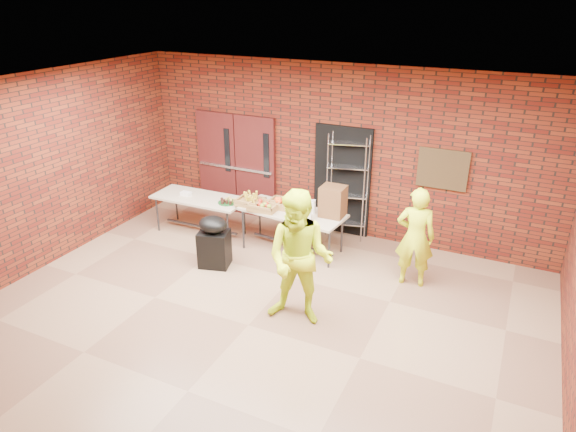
# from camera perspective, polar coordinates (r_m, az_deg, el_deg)

# --- Properties ---
(room) EXTENTS (8.08, 7.08, 3.28)m
(room) POSITION_cam_1_polar(r_m,az_deg,el_deg) (6.63, -4.88, -0.74)
(room) COLOR brown
(room) RESTS_ON ground
(double_doors) EXTENTS (1.78, 0.12, 2.10)m
(double_doors) POSITION_cam_1_polar(r_m,az_deg,el_deg) (10.64, -5.76, 5.70)
(double_doors) COLOR #431413
(double_doors) RESTS_ON room
(dark_doorway) EXTENTS (1.10, 0.06, 2.10)m
(dark_doorway) POSITION_cam_1_polar(r_m,az_deg,el_deg) (9.72, 6.02, 3.89)
(dark_doorway) COLOR black
(dark_doorway) RESTS_ON room
(bronze_plaque) EXTENTS (0.85, 0.04, 0.70)m
(bronze_plaque) POSITION_cam_1_polar(r_m,az_deg,el_deg) (9.15, 16.82, 5.01)
(bronze_plaque) COLOR #3E2B18
(bronze_plaque) RESTS_ON room
(wire_rack) EXTENTS (0.77, 0.42, 2.00)m
(wire_rack) POSITION_cam_1_polar(r_m,az_deg,el_deg) (9.57, 6.57, 3.22)
(wire_rack) COLOR #A9AAB0
(wire_rack) RESTS_ON room
(table_left) EXTENTS (1.81, 0.78, 0.74)m
(table_left) POSITION_cam_1_polar(r_m,az_deg,el_deg) (9.91, -9.82, 1.76)
(table_left) COLOR tan
(table_left) RESTS_ON room
(table_right) EXTENTS (1.94, 0.97, 0.77)m
(table_right) POSITION_cam_1_polar(r_m,az_deg,el_deg) (9.07, 0.48, 0.16)
(table_right) COLOR tan
(table_right) RESTS_ON room
(basket_bananas) EXTENTS (0.47, 0.37, 0.15)m
(basket_bananas) POSITION_cam_1_polar(r_m,az_deg,el_deg) (9.32, -4.22, 1.63)
(basket_bananas) COLOR #A17A41
(basket_bananas) RESTS_ON table_right
(basket_oranges) EXTENTS (0.49, 0.38, 0.15)m
(basket_oranges) POSITION_cam_1_polar(r_m,az_deg,el_deg) (9.20, -0.61, 1.42)
(basket_oranges) COLOR #A17A41
(basket_oranges) RESTS_ON table_right
(basket_apples) EXTENTS (0.50, 0.39, 0.16)m
(basket_apples) POSITION_cam_1_polar(r_m,az_deg,el_deg) (9.10, -2.72, 1.13)
(basket_apples) COLOR #A17A41
(basket_apples) RESTS_ON table_right
(muffin_tray) EXTENTS (0.36, 0.36, 0.09)m
(muffin_tray) POSITION_cam_1_polar(r_m,az_deg,el_deg) (9.53, -6.72, 1.70)
(muffin_tray) COLOR #13491B
(muffin_tray) RESTS_ON table_left
(napkin_box) EXTENTS (0.19, 0.13, 0.06)m
(napkin_box) POSITION_cam_1_polar(r_m,az_deg,el_deg) (10.02, -11.27, 2.47)
(napkin_box) COLOR white
(napkin_box) RESTS_ON table_left
(coffee_dispenser) EXTENTS (0.41, 0.36, 0.54)m
(coffee_dispenser) POSITION_cam_1_polar(r_m,az_deg,el_deg) (8.80, 5.01, 1.64)
(coffee_dispenser) COLOR brown
(coffee_dispenser) RESTS_ON table_right
(cup_stack_front) EXTENTS (0.09, 0.09, 0.26)m
(cup_stack_front) POSITION_cam_1_polar(r_m,az_deg,el_deg) (8.73, 2.16, 0.56)
(cup_stack_front) COLOR white
(cup_stack_front) RESTS_ON table_right
(cup_stack_mid) EXTENTS (0.08, 0.08, 0.24)m
(cup_stack_mid) POSITION_cam_1_polar(r_m,az_deg,el_deg) (8.66, 2.37, 0.27)
(cup_stack_mid) COLOR white
(cup_stack_mid) RESTS_ON table_right
(cup_stack_back) EXTENTS (0.08, 0.08, 0.25)m
(cup_stack_back) POSITION_cam_1_polar(r_m,az_deg,el_deg) (8.92, 2.82, 1.04)
(cup_stack_back) COLOR white
(cup_stack_back) RESTS_ON table_right
(covered_grill) EXTENTS (0.59, 0.53, 0.90)m
(covered_grill) POSITION_cam_1_polar(r_m,az_deg,el_deg) (8.76, -8.22, -2.81)
(covered_grill) COLOR black
(covered_grill) RESTS_ON room
(volunteer_woman) EXTENTS (0.65, 0.48, 1.64)m
(volunteer_woman) POSITION_cam_1_polar(r_m,az_deg,el_deg) (8.23, 13.95, -2.29)
(volunteer_woman) COLOR #D6F31B
(volunteer_woman) RESTS_ON room
(volunteer_man) EXTENTS (1.04, 0.86, 1.97)m
(volunteer_man) POSITION_cam_1_polar(r_m,az_deg,el_deg) (7.03, 1.32, -4.79)
(volunteer_man) COLOR #D6F31B
(volunteer_man) RESTS_ON room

